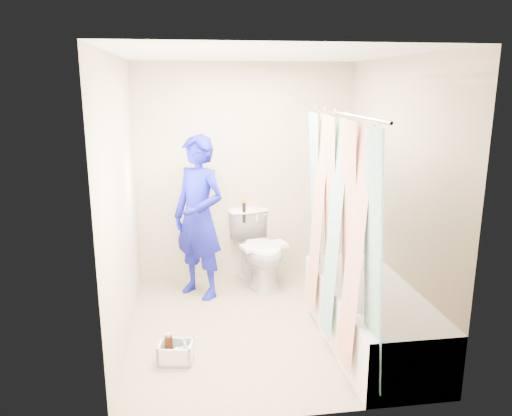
{
  "coord_description": "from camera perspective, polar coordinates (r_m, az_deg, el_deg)",
  "views": [
    {
      "loc": [
        -0.67,
        -4.14,
        2.17
      ],
      "look_at": [
        -0.03,
        0.31,
        1.05
      ],
      "focal_mm": 35.0,
      "sensor_mm": 36.0,
      "label": 1
    }
  ],
  "objects": [
    {
      "name": "bathtub",
      "position": [
        4.44,
        12.92,
        -11.73
      ],
      "size": [
        0.7,
        1.75,
        0.5
      ],
      "color": "white",
      "rests_on": "ground"
    },
    {
      "name": "wall_front",
      "position": [
        3.07,
        4.79,
        -4.46
      ],
      "size": [
        2.4,
        0.02,
        2.4
      ],
      "primitive_type": "cube",
      "color": "tan",
      "rests_on": "ground"
    },
    {
      "name": "cleaning_caddy",
      "position": [
        4.21,
        -9.02,
        -16.06
      ],
      "size": [
        0.3,
        0.26,
        0.2
      ],
      "rotation": [
        0.0,
        0.0,
        -0.18
      ],
      "color": "white",
      "rests_on": "ground"
    },
    {
      "name": "toilet",
      "position": [
        5.51,
        0.35,
        -4.66
      ],
      "size": [
        0.65,
        0.89,
        0.81
      ],
      "primitive_type": "imported",
      "rotation": [
        0.0,
        0.0,
        0.28
      ],
      "color": "white",
      "rests_on": "ground"
    },
    {
      "name": "wall_right",
      "position": [
        4.64,
        15.72,
        1.43
      ],
      "size": [
        0.02,
        2.6,
        2.4
      ],
      "primitive_type": "cube",
      "color": "tan",
      "rests_on": "ground"
    },
    {
      "name": "ceiling",
      "position": [
        4.2,
        1.0,
        17.16
      ],
      "size": [
        2.4,
        2.6,
        0.02
      ],
      "primitive_type": "cube",
      "color": "white",
      "rests_on": "wall_back"
    },
    {
      "name": "tank_internals",
      "position": [
        5.57,
        -0.99,
        -0.24
      ],
      "size": [
        0.19,
        0.09,
        0.26
      ],
      "color": "black",
      "rests_on": "toilet"
    },
    {
      "name": "curtain_rod",
      "position": [
        3.9,
        9.68,
        10.59
      ],
      "size": [
        0.02,
        1.9,
        0.02
      ],
      "primitive_type": "cylinder",
      "rotation": [
        1.57,
        0.0,
        0.0
      ],
      "color": "silver",
      "rests_on": "wall_back"
    },
    {
      "name": "wall_back",
      "position": [
        5.56,
        -1.2,
        3.99
      ],
      "size": [
        2.4,
        0.02,
        2.4
      ],
      "primitive_type": "cube",
      "color": "tan",
      "rests_on": "ground"
    },
    {
      "name": "floor",
      "position": [
        4.72,
        0.87,
        -13.35
      ],
      "size": [
        2.6,
        2.6,
        0.0
      ],
      "primitive_type": "plane",
      "color": "gray",
      "rests_on": "ground"
    },
    {
      "name": "wall_left",
      "position": [
        4.28,
        -15.13,
        0.43
      ],
      "size": [
        0.02,
        2.6,
        2.4
      ],
      "primitive_type": "cube",
      "color": "tan",
      "rests_on": "ground"
    },
    {
      "name": "shower_curtain",
      "position": [
        4.06,
        9.14,
        -2.6
      ],
      "size": [
        0.06,
        1.75,
        1.8
      ],
      "primitive_type": "cube",
      "color": "silver",
      "rests_on": "curtain_rod"
    },
    {
      "name": "plumber",
      "position": [
        5.12,
        -6.56,
        -1.1
      ],
      "size": [
        0.72,
        0.71,
        1.68
      ],
      "primitive_type": "imported",
      "rotation": [
        0.0,
        0.0,
        -0.76
      ],
      "color": "#101AA3",
      "rests_on": "ground"
    },
    {
      "name": "tank_lid",
      "position": [
        5.38,
        0.92,
        -4.36
      ],
      "size": [
        0.54,
        0.34,
        0.04
      ],
      "primitive_type": "cube",
      "rotation": [
        0.0,
        0.0,
        0.28
      ],
      "color": "white",
      "rests_on": "toilet"
    }
  ]
}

